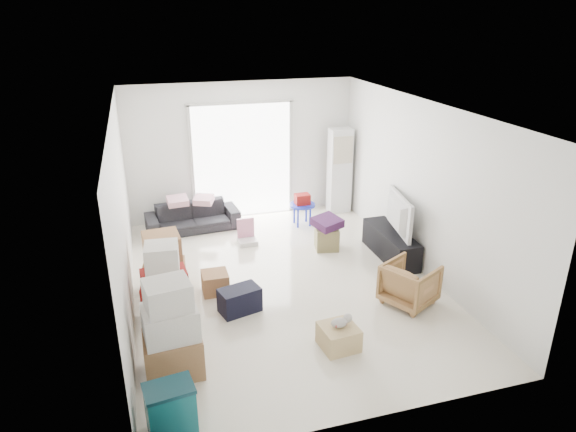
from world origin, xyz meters
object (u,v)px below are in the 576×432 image
Objects in this scene: tv_console at (391,244)px; television at (392,228)px; ac_tower at (340,171)px; wood_crate at (339,337)px; storage_bins at (171,409)px; kids_table at (302,203)px; ottoman at (327,238)px; armchair at (410,282)px; sofa at (192,213)px.

television is at bearing 0.00° from tv_console.
ac_tower is 4.80m from wood_crate.
storage_bins is 5.56m from kids_table.
storage_bins is 2.27m from wood_crate.
television is (0.00, 0.00, 0.31)m from tv_console.
tv_console is 1.12m from ottoman.
ac_tower is at bearing 53.76° from storage_bins.
armchair is (-0.44, -1.44, 0.11)m from tv_console.
kids_table is at bearing 119.68° from tv_console.
tv_console is 2.21× the size of kids_table.
ottoman reaches higher than wood_crate.
sofa is 2.12m from kids_table.
storage_bins is at bearing 137.21° from television.
sofa is 2.65m from ottoman.
storage_bins reaches higher than ottoman.
television is 1.77× the size of kids_table.
tv_console reaches higher than wood_crate.
tv_console is 1.24× the size of television.
kids_table is (2.89, 4.74, 0.17)m from storage_bins.
wood_crate is (2.11, 0.84, -0.13)m from storage_bins.
wood_crate is at bearing -111.50° from ac_tower.
armchair is at bearing -106.92° from tv_console.
storage_bins is at bearing -103.60° from sofa.
ac_tower is 1.17m from kids_table.
ottoman is at bearing -39.80° from sofa.
armchair reaches higher than tv_console.
tv_console is 3.77m from sofa.
sofa is at bearing 81.10° from storage_bins.
ottoman is 1.19m from kids_table.
wood_crate is at bearing -130.05° from tv_console.
storage_bins is at bearing -158.39° from wood_crate.
tv_console is at bearing -39.29° from sofa.
ac_tower reaches higher than ottoman.
kids_table is (-0.08, 1.16, 0.25)m from ottoman.
television is 4.91m from storage_bins.
armchair is 3.79m from storage_bins.
kids_table is (-1.01, 1.78, 0.22)m from tv_console.
television is at bearing -39.29° from sofa.
tv_console is 0.31m from television.
ac_tower is 6.54m from storage_bins.
tv_console is 2.04× the size of armchair.
ottoman is 0.89× the size of wood_crate.
ottoman is at bearing 66.56° from television.
kids_table is (2.09, -0.36, 0.11)m from sofa.
television is 2.86× the size of ottoman.
ac_tower is at bearing 62.23° from ottoman.
kids_table is (-0.96, -0.51, -0.42)m from ac_tower.
kids_table reaches higher than television.
kids_table is at bearing 78.77° from wood_crate.
storage_bins is at bearing 85.42° from armchair.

